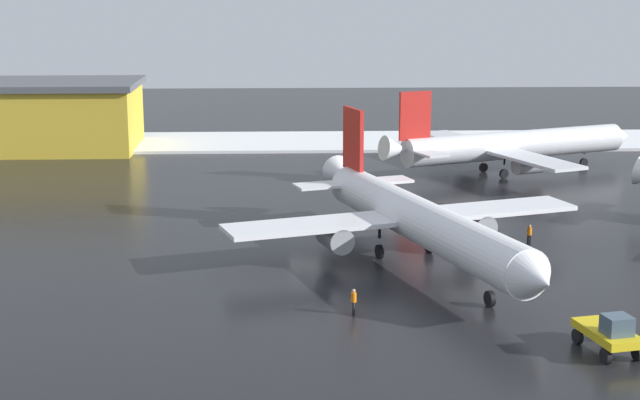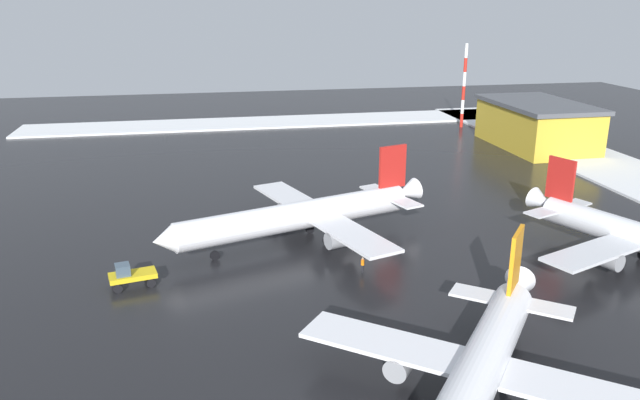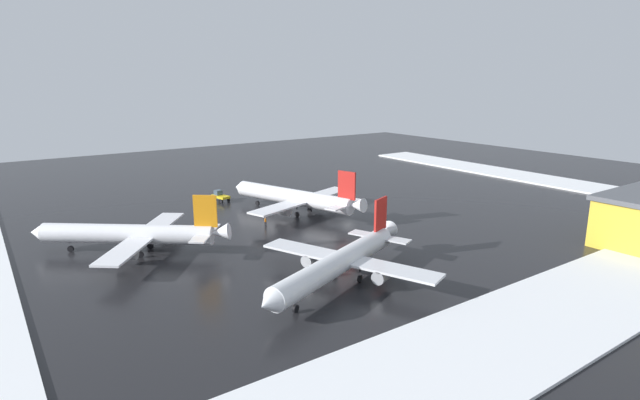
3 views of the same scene
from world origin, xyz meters
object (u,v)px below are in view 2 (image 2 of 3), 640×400
at_px(airplane_distant_tail, 303,215).
at_px(airplane_parked_starboard, 475,379).
at_px(pushback_tug, 130,275).
at_px(ground_crew_near_tug, 202,225).
at_px(cargo_hangar, 537,124).
at_px(antenna_mast, 464,86).
at_px(ground_crew_mid_apron, 363,264).

height_order(airplane_distant_tail, airplane_parked_starboard, airplane_distant_tail).
relative_size(airplane_distant_tail, airplane_parked_starboard, 1.23).
xyz_separation_m(pushback_tug, ground_crew_near_tug, (14.20, -7.28, -0.31)).
height_order(ground_crew_near_tug, cargo_hangar, cargo_hangar).
relative_size(antenna_mast, cargo_hangar, 0.73).
bearing_deg(cargo_hangar, pushback_tug, 123.93).
distance_m(pushback_tug, ground_crew_mid_apron, 23.81).
bearing_deg(cargo_hangar, airplane_parked_starboard, 147.59).
xyz_separation_m(ground_crew_near_tug, cargo_hangar, (35.18, -64.71, 3.47)).
height_order(ground_crew_mid_apron, cargo_hangar, cargo_hangar).
bearing_deg(cargo_hangar, ground_crew_mid_apron, 135.88).
relative_size(ground_crew_mid_apron, ground_crew_near_tug, 1.00).
xyz_separation_m(pushback_tug, antenna_mast, (70.77, -65.92, 7.93)).
height_order(airplane_distant_tail, ground_crew_mid_apron, airplane_distant_tail).
bearing_deg(ground_crew_near_tug, antenna_mast, -36.92).
distance_m(airplane_distant_tail, ground_crew_mid_apron, 11.19).
bearing_deg(airplane_parked_starboard, ground_crew_mid_apron, -138.89).
distance_m(airplane_parked_starboard, pushback_tug, 36.25).
height_order(airplane_parked_starboard, pushback_tug, airplane_parked_starboard).
height_order(airplane_distant_tail, ground_crew_near_tug, airplane_distant_tail).
bearing_deg(airplane_distant_tail, cargo_hangar, -160.66).
bearing_deg(ground_crew_near_tug, airplane_distant_tail, -106.33).
bearing_deg(cargo_hangar, airplane_distant_tail, 127.09).
distance_m(ground_crew_mid_apron, cargo_hangar, 70.01).
height_order(pushback_tug, cargo_hangar, cargo_hangar).
xyz_separation_m(airplane_distant_tail, antenna_mast, (62.17, -46.87, 5.81)).
bearing_deg(airplane_parked_starboard, airplane_distant_tail, -131.98).
bearing_deg(pushback_tug, ground_crew_near_tug, -129.25).
xyz_separation_m(pushback_tug, ground_crew_mid_apron, (-1.25, -23.77, -0.31)).
bearing_deg(ground_crew_mid_apron, ground_crew_near_tug, 164.32).
bearing_deg(airplane_parked_starboard, antenna_mast, -164.49).
height_order(airplane_distant_tail, antenna_mast, antenna_mast).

